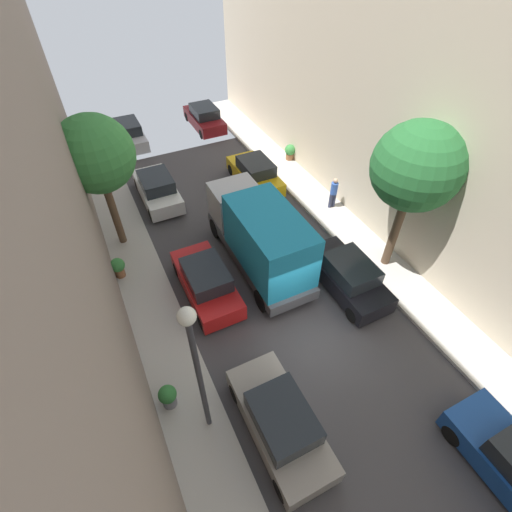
% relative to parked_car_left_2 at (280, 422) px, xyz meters
% --- Properties ---
extents(ground, '(32.00, 32.00, 0.00)m').
position_rel_parked_car_left_2_xyz_m(ground, '(2.70, 2.59, -0.72)').
color(ground, '#423F42').
extents(sidewalk_left, '(2.00, 44.00, 0.15)m').
position_rel_parked_car_left_2_xyz_m(sidewalk_left, '(-2.30, 2.59, -0.64)').
color(sidewalk_left, '#B7B2A8').
rests_on(sidewalk_left, ground).
extents(sidewalk_right, '(2.00, 44.00, 0.15)m').
position_rel_parked_car_left_2_xyz_m(sidewalk_right, '(7.70, 2.59, -0.64)').
color(sidewalk_right, '#B7B2A8').
rests_on(sidewalk_right, ground).
extents(parked_car_left_2, '(1.78, 4.20, 1.57)m').
position_rel_parked_car_left_2_xyz_m(parked_car_left_2, '(0.00, 0.00, 0.00)').
color(parked_car_left_2, gray).
rests_on(parked_car_left_2, ground).
extents(parked_car_left_3, '(1.78, 4.20, 1.57)m').
position_rel_parked_car_left_2_xyz_m(parked_car_left_3, '(0.00, 6.31, 0.00)').
color(parked_car_left_3, red).
rests_on(parked_car_left_3, ground).
extents(parked_car_left_4, '(1.78, 4.20, 1.57)m').
position_rel_parked_car_left_2_xyz_m(parked_car_left_4, '(0.00, 13.77, 0.00)').
color(parked_car_left_4, white).
rests_on(parked_car_left_4, ground).
extents(parked_car_left_5, '(1.78, 4.20, 1.57)m').
position_rel_parked_car_left_2_xyz_m(parked_car_left_5, '(0.00, 20.91, 0.00)').
color(parked_car_left_5, silver).
rests_on(parked_car_left_5, ground).
extents(parked_car_right_2, '(1.78, 4.20, 1.57)m').
position_rel_parked_car_left_2_xyz_m(parked_car_right_2, '(5.40, 4.03, 0.00)').
color(parked_car_right_2, black).
rests_on(parked_car_right_2, ground).
extents(parked_car_right_3, '(1.78, 4.20, 1.57)m').
position_rel_parked_car_left_2_xyz_m(parked_car_right_3, '(5.40, 12.82, 0.00)').
color(parked_car_right_3, gold).
rests_on(parked_car_right_3, ground).
extents(parked_car_right_4, '(1.78, 4.20, 1.57)m').
position_rel_parked_car_left_2_xyz_m(parked_car_right_4, '(5.40, 21.01, 0.00)').
color(parked_car_right_4, maroon).
rests_on(parked_car_right_4, ground).
extents(delivery_truck, '(2.26, 6.60, 3.38)m').
position_rel_parked_car_left_2_xyz_m(delivery_truck, '(2.70, 6.81, 1.07)').
color(delivery_truck, '#4C4C51').
rests_on(delivery_truck, ground).
extents(pedestrian, '(0.40, 0.36, 1.72)m').
position_rel_parked_car_left_2_xyz_m(pedestrian, '(8.03, 8.95, 0.35)').
color(pedestrian, '#2D334C').
rests_on(pedestrian, sidewalk_right).
extents(street_tree_1, '(3.36, 3.36, 6.56)m').
position_rel_parked_car_left_2_xyz_m(street_tree_1, '(7.85, 4.40, 4.28)').
color(street_tree_1, brown).
rests_on(street_tree_1, sidewalk_right).
extents(street_tree_2, '(3.16, 3.16, 6.17)m').
position_rel_parked_car_left_2_xyz_m(street_tree_2, '(-2.51, 11.06, 3.98)').
color(street_tree_2, brown).
rests_on(street_tree_2, sidewalk_left).
extents(potted_plant_0, '(0.59, 0.59, 0.94)m').
position_rel_parked_car_left_2_xyz_m(potted_plant_0, '(-2.82, 2.29, -0.05)').
color(potted_plant_0, slate).
rests_on(potted_plant_0, sidewalk_left).
extents(potted_plant_1, '(0.65, 0.65, 0.95)m').
position_rel_parked_car_left_2_xyz_m(potted_plant_1, '(8.49, 14.23, -0.04)').
color(potted_plant_1, brown).
rests_on(potted_plant_1, sidewalk_right).
extents(potted_plant_2, '(0.37, 0.37, 0.67)m').
position_rel_parked_car_left_2_xyz_m(potted_plant_2, '(-3.02, 18.64, -0.22)').
color(potted_plant_2, brown).
rests_on(potted_plant_2, sidewalk_left).
extents(potted_plant_4, '(0.62, 0.62, 0.96)m').
position_rel_parked_car_left_2_xyz_m(potted_plant_4, '(-3.09, 8.79, -0.02)').
color(potted_plant_4, brown).
rests_on(potted_plant_4, sidewalk_left).
extents(lamp_post, '(0.44, 0.44, 5.75)m').
position_rel_parked_car_left_2_xyz_m(lamp_post, '(-1.90, 1.17, 3.20)').
color(lamp_post, '#333338').
rests_on(lamp_post, sidewalk_left).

